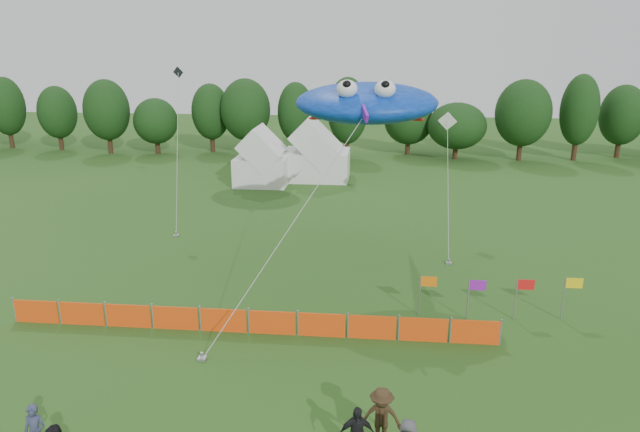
# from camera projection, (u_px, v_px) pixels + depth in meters

# --- Properties ---
(treeline) EXTENTS (104.57, 8.78, 8.36)m
(treeline) POSITION_uv_depth(u_px,v_px,m) (373.00, 116.00, 58.03)
(treeline) COLOR #382314
(treeline) RESTS_ON ground
(tent_left) EXTENTS (4.32, 4.32, 3.81)m
(tent_left) POSITION_uv_depth(u_px,v_px,m) (262.00, 161.00, 47.22)
(tent_left) COLOR white
(tent_left) RESTS_ON ground
(tent_right) EXTENTS (5.68, 4.55, 4.01)m
(tent_right) POSITION_uv_depth(u_px,v_px,m) (316.00, 156.00, 49.00)
(tent_right) COLOR silver
(tent_right) RESTS_ON ground
(barrier_fence) EXTENTS (19.90, 0.06, 1.00)m
(barrier_fence) POSITION_uv_depth(u_px,v_px,m) (248.00, 322.00, 22.96)
(barrier_fence) COLOR #EB450D
(barrier_fence) RESTS_ON ground
(flag_row) EXTENTS (6.73, 0.46, 1.91)m
(flag_row) POSITION_uv_depth(u_px,v_px,m) (497.00, 291.00, 23.94)
(flag_row) COLOR gray
(flag_row) RESTS_ON ground
(spectator_c) EXTENTS (1.27, 0.79, 1.90)m
(spectator_c) POSITION_uv_depth(u_px,v_px,m) (381.00, 418.00, 16.31)
(spectator_c) COLOR #362615
(spectator_c) RESTS_ON ground
(stingray_kite) EXTENTS (9.32, 18.51, 9.78)m
(stingray_kite) POSITION_uv_depth(u_px,v_px,m) (367.00, 102.00, 27.48)
(stingray_kite) COLOR blue
(stingray_kite) RESTS_ON ground
(small_kite_white) EXTENTS (1.15, 7.05, 7.30)m
(small_kite_white) POSITION_uv_depth(u_px,v_px,m) (448.00, 159.00, 33.45)
(small_kite_white) COLOR white
(small_kite_white) RESTS_ON ground
(small_kite_dark) EXTENTS (1.09, 4.33, 9.89)m
(small_kite_dark) POSITION_uv_depth(u_px,v_px,m) (177.00, 148.00, 35.31)
(small_kite_dark) COLOR black
(small_kite_dark) RESTS_ON ground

